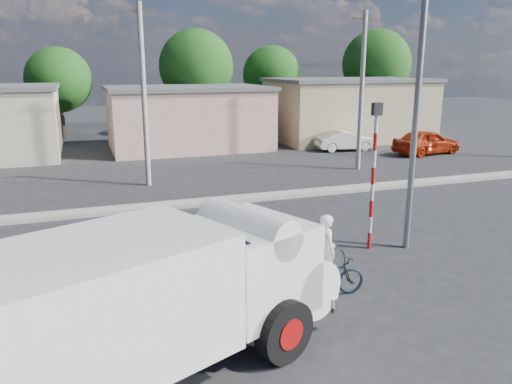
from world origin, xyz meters
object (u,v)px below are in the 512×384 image
object	(u,v)px
car_red	(426,142)
streetlight	(414,81)
bicycle	(326,277)
traffic_pole	(374,164)
car_cream	(345,141)
truck	(169,293)
cyclist	(326,262)

from	to	relation	value
car_red	streetlight	distance (m)	18.05
bicycle	traffic_pole	bearing A→B (deg)	-43.93
car_cream	streetlight	size ratio (longest dim) A/B	0.42
car_cream	truck	bearing A→B (deg)	150.39
car_red	streetlight	size ratio (longest dim) A/B	0.50
traffic_pole	streetlight	world-z (taller)	streetlight
cyclist	streetlight	world-z (taller)	streetlight
traffic_pole	car_red	bearing A→B (deg)	47.20
cyclist	bicycle	bearing A→B (deg)	-85.95
car_cream	car_red	distance (m)	4.98
truck	car_red	xyz separation A→B (m)	(18.91, 17.37, -0.76)
truck	traffic_pole	bearing A→B (deg)	9.11
car_red	traffic_pole	distance (m)	18.04
truck	traffic_pole	world-z (taller)	traffic_pole
streetlight	car_cream	bearing A→B (deg)	66.25
cyclist	car_cream	distance (m)	21.46
cyclist	truck	bearing A→B (deg)	117.56
truck	car_cream	distance (m)	25.11
cyclist	traffic_pole	size ratio (longest dim) A/B	0.40
streetlight	car_red	bearing A→B (deg)	50.11
truck	cyclist	distance (m)	4.38
cyclist	car_red	bearing A→B (deg)	-39.64
car_red	bicycle	bearing A→B (deg)	128.15
truck	car_cream	world-z (taller)	truck
cyclist	car_red	size ratio (longest dim) A/B	0.39
cyclist	car_cream	size ratio (longest dim) A/B	0.46
car_cream	traffic_pole	size ratio (longest dim) A/B	0.88
traffic_pole	car_cream	bearing A→B (deg)	63.12
car_cream	traffic_pole	world-z (taller)	traffic_pole
bicycle	cyclist	xyz separation A→B (m)	(-0.00, 0.00, 0.36)
truck	bicycle	distance (m)	4.45
truck	car_red	distance (m)	25.69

